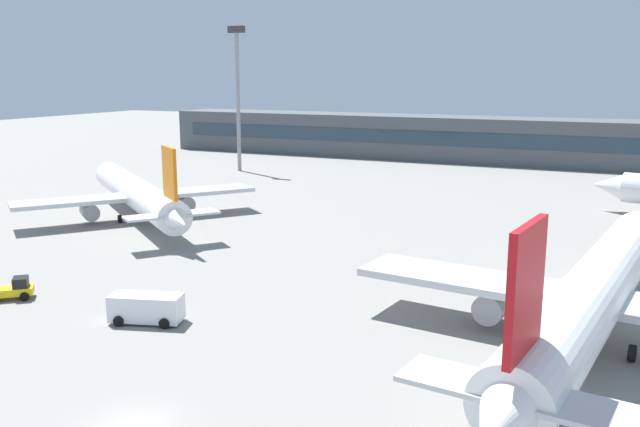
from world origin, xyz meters
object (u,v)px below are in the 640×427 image
at_px(airplane_near, 596,290).
at_px(floodlight_tower_east, 238,89).
at_px(baggage_tug_yellow, 12,289).
at_px(service_van_white, 146,308).
at_px(airplane_mid, 136,193).

relative_size(airplane_near, floodlight_tower_east, 1.79).
bearing_deg(baggage_tug_yellow, floodlight_tower_east, 107.21).
bearing_deg(service_van_white, floodlight_tower_east, 116.48).
bearing_deg(baggage_tug_yellow, airplane_near, 13.67).
relative_size(airplane_near, airplane_mid, 1.33).
relative_size(airplane_mid, floodlight_tower_east, 1.35).
distance_m(airplane_mid, baggage_tug_yellow, 31.56).
height_order(airplane_mid, floodlight_tower_east, floodlight_tower_east).
distance_m(airplane_near, airplane_mid, 57.59).
bearing_deg(airplane_mid, baggage_tug_yellow, -68.23).
xyz_separation_m(airplane_near, floodlight_tower_east, (-64.57, 60.04, 11.49)).
height_order(airplane_near, airplane_mid, airplane_near).
distance_m(baggage_tug_yellow, service_van_white, 13.13).
bearing_deg(baggage_tug_yellow, airplane_mid, 111.77).
height_order(baggage_tug_yellow, service_van_white, service_van_white).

